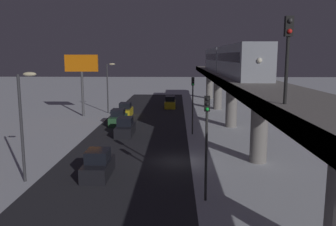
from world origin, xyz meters
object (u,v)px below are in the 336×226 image
object	(u,v)px
traffic_light_near	(207,133)
traffic_light_mid	(193,97)
subway_train	(227,59)
commercial_billboard	(82,69)
sedan_green	(118,118)
sedan_black	(98,165)
sedan_yellow_2	(125,111)
rail_signal	(288,45)
sedan_yellow	(170,103)
sedan_black_2	(125,128)

from	to	relation	value
traffic_light_near	traffic_light_mid	distance (m)	18.27
subway_train	commercial_billboard	bearing A→B (deg)	-7.92
sedan_green	commercial_billboard	size ratio (longest dim) A/B	0.50
sedan_black	sedan_yellow_2	size ratio (longest dim) A/B	0.95
sedan_green	commercial_billboard	bearing A→B (deg)	-45.19
sedan_black	commercial_billboard	bearing A→B (deg)	-72.83
sedan_black	sedan_yellow_2	distance (m)	26.05
rail_signal	sedan_yellow	xyz separation A→B (m)	(6.18, -42.82, -8.40)
sedan_yellow_2	traffic_light_mid	distance (m)	15.49
sedan_yellow_2	sedan_black_2	bearing A→B (deg)	98.28
sedan_yellow	subway_train	bearing A→B (deg)	-56.05
subway_train	sedan_green	distance (m)	16.47
rail_signal	sedan_yellow	world-z (taller)	rail_signal
sedan_green	sedan_yellow_2	xyz separation A→B (m)	(0.00, -6.36, 0.01)
sedan_black	sedan_green	bearing A→B (deg)	-84.76
sedan_black_2	sedan_green	bearing A→B (deg)	-73.35
sedan_green	traffic_light_near	distance (m)	25.80
sedan_green	sedan_yellow_2	world-z (taller)	same
subway_train	traffic_light_mid	xyz separation A→B (m)	(4.99, 8.94, -4.05)
sedan_green	commercial_billboard	world-z (taller)	commercial_billboard
subway_train	traffic_light_mid	size ratio (longest dim) A/B	5.76
rail_signal	sedan_green	xyz separation A→B (m)	(12.58, -27.72, -8.41)
sedan_green	sedan_black	world-z (taller)	same
subway_train	sedan_green	xyz separation A→B (m)	(14.29, 3.38, -7.47)
sedan_black_2	commercial_billboard	world-z (taller)	commercial_billboard
sedan_yellow_2	traffic_light_near	xyz separation A→B (m)	(-9.30, 30.18, 3.40)
rail_signal	sedan_yellow	bearing A→B (deg)	-81.79
sedan_black_2	traffic_light_near	size ratio (longest dim) A/B	0.72
rail_signal	sedan_black_2	size ratio (longest dim) A/B	0.86
subway_train	sedan_yellow_2	distance (m)	16.39
traffic_light_near	sedan_yellow_2	bearing A→B (deg)	-72.87
sedan_green	traffic_light_mid	size ratio (longest dim) A/B	0.70
traffic_light_mid	sedan_black	bearing A→B (deg)	61.95
sedan_black_2	sedan_black	bearing A→B (deg)	90.00
sedan_yellow_2	traffic_light_near	size ratio (longest dim) A/B	0.66
sedan_green	sedan_yellow	world-z (taller)	same
rail_signal	sedan_black_2	distance (m)	25.65
rail_signal	sedan_green	world-z (taller)	rail_signal
sedan_yellow	sedan_green	bearing A→B (deg)	-112.97
sedan_green	commercial_billboard	xyz separation A→B (m)	(6.19, -6.23, 6.04)
sedan_yellow_2	commercial_billboard	bearing A→B (deg)	1.12
sedan_black	traffic_light_near	bearing A→B (deg)	150.81
sedan_yellow_2	commercial_billboard	distance (m)	8.64
sedan_green	sedan_black_2	distance (m)	6.28
rail_signal	traffic_light_mid	xyz separation A→B (m)	(3.28, -22.17, -5.00)
sedan_green	sedan_yellow_2	bearing A→B (deg)	-90.00
rail_signal	sedan_yellow_2	size ratio (longest dim) A/B	0.94
sedan_black_2	sedan_yellow_2	world-z (taller)	same
sedan_green	sedan_yellow	size ratio (longest dim) A/B	1.02
traffic_light_near	traffic_light_mid	world-z (taller)	same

